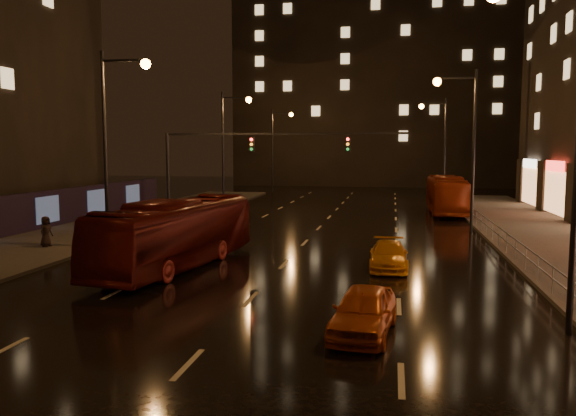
{
  "coord_description": "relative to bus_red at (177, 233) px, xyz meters",
  "views": [
    {
      "loc": [
        4.73,
        -14.28,
        5.1
      ],
      "look_at": [
        0.11,
        10.4,
        2.5
      ],
      "focal_mm": 35.0,
      "sensor_mm": 36.0,
      "label": 1
    }
  ],
  "objects": [
    {
      "name": "traffic_signal",
      "position": [
        -0.59,
        11.44,
        3.25
      ],
      "size": [
        15.31,
        0.32,
        6.2
      ],
      "color": "black",
      "rests_on": "ground"
    },
    {
      "name": "railing_right",
      "position": [
        14.67,
        9.44,
        -0.59
      ],
      "size": [
        0.05,
        56.0,
        1.0
      ],
      "color": "#99999E",
      "rests_on": "sidewalk_right"
    },
    {
      "name": "building_distant",
      "position": [
        8.47,
        63.44,
        16.51
      ],
      "size": [
        44.0,
        16.0,
        36.0
      ],
      "primitive_type": "cube",
      "color": "black",
      "rests_on": "ground"
    },
    {
      "name": "ground",
      "position": [
        4.47,
        11.44,
        -1.49
      ],
      "size": [
        140.0,
        140.0,
        0.0
      ],
      "primitive_type": "plane",
      "color": "black",
      "rests_on": "ground"
    },
    {
      "name": "bus_red",
      "position": [
        0.0,
        0.0,
        0.0
      ],
      "size": [
        3.93,
        10.92,
        2.97
      ],
      "primitive_type": "imported",
      "rotation": [
        0.0,
        0.0,
        -0.14
      ],
      "color": "#530F0B",
      "rests_on": "ground"
    },
    {
      "name": "streetlight_right",
      "position": [
        13.39,
        -6.56,
        4.95
      ],
      "size": [
        2.64,
        0.5,
        10.0
      ],
      "color": "black",
      "rests_on": "ground"
    },
    {
      "name": "sidewalk_left",
      "position": [
        -9.03,
        6.44,
        -1.41
      ],
      "size": [
        7.0,
        70.0,
        0.15
      ],
      "primitive_type": "cube",
      "color": "#38332D",
      "rests_on": "ground"
    },
    {
      "name": "taxi_far",
      "position": [
        9.08,
        1.44,
        -0.92
      ],
      "size": [
        1.66,
        3.96,
        1.14
      ],
      "primitive_type": "imported",
      "rotation": [
        0.0,
        0.0,
        0.02
      ],
      "color": "orange",
      "rests_on": "ground"
    },
    {
      "name": "taxi_near",
      "position": [
        8.47,
        -7.56,
        -0.83
      ],
      "size": [
        1.98,
        4.01,
        1.32
      ],
      "primitive_type": "imported",
      "rotation": [
        0.0,
        0.0,
        -0.11
      ],
      "color": "#BA4811",
      "rests_on": "ground"
    },
    {
      "name": "sidewalk_right",
      "position": [
        17.97,
        6.44,
        -1.41
      ],
      "size": [
        7.0,
        70.0,
        0.15
      ],
      "primitive_type": "cube",
      "color": "#38332D",
      "rests_on": "ground"
    },
    {
      "name": "bus_curb",
      "position": [
        13.47,
        23.96,
        0.02
      ],
      "size": [
        2.54,
        10.81,
        3.01
      ],
      "primitive_type": "imported",
      "rotation": [
        0.0,
        0.0,
        -0.0
      ],
      "color": "maroon",
      "rests_on": "ground"
    },
    {
      "name": "pedestrian_c",
      "position": [
        -8.29,
        2.9,
        -0.55
      ],
      "size": [
        0.58,
        0.82,
        1.57
      ],
      "primitive_type": "imported",
      "rotation": [
        0.0,
        0.0,
        1.46
      ],
      "color": "black",
      "rests_on": "sidewalk_left"
    }
  ]
}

